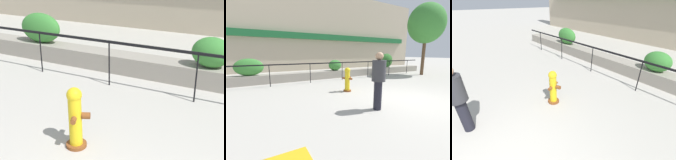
# 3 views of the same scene
# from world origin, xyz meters

# --- Properties ---
(planter_wall_low) EXTENTS (18.00, 0.70, 0.50)m
(planter_wall_low) POSITION_xyz_m (0.00, 6.00, 0.25)
(planter_wall_low) COLOR gray
(planter_wall_low) RESTS_ON ground
(fence_railing_segment) EXTENTS (15.00, 0.05, 1.15)m
(fence_railing_segment) POSITION_xyz_m (-0.00, 4.90, 1.02)
(fence_railing_segment) COLOR black
(fence_railing_segment) RESTS_ON ground
(hedge_bush_0) EXTENTS (1.44, 0.59, 0.93)m
(hedge_bush_0) POSITION_xyz_m (-5.18, 6.00, 0.96)
(hedge_bush_0) COLOR #387F33
(hedge_bush_0) RESTS_ON planter_wall_low
(hedge_bush_1) EXTENTS (0.96, 0.67, 0.75)m
(hedge_bush_1) POSITION_xyz_m (0.08, 6.00, 0.87)
(hedge_bush_1) COLOR #387F33
(hedge_bush_1) RESTS_ON planter_wall_low
(fire_hydrant) EXTENTS (0.48, 0.47, 1.08)m
(fire_hydrant) POSITION_xyz_m (-1.34, 2.21, 0.55)
(fire_hydrant) COLOR brown
(fire_hydrant) RESTS_ON ground
(pedestrian) EXTENTS (0.43, 0.43, 1.73)m
(pedestrian) POSITION_xyz_m (-1.75, -0.11, 0.99)
(pedestrian) COLOR black
(pedestrian) RESTS_ON ground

